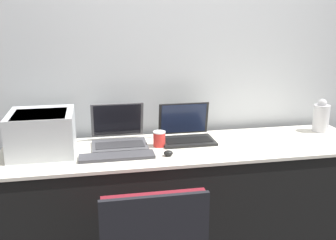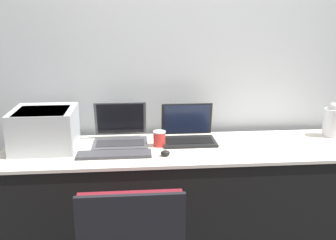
{
  "view_description": "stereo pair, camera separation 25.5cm",
  "coord_description": "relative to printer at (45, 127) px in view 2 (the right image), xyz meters",
  "views": [
    {
      "loc": [
        -0.61,
        -2.07,
        1.63
      ],
      "look_at": [
        -0.13,
        0.34,
        0.96
      ],
      "focal_mm": 42.0,
      "sensor_mm": 36.0,
      "label": 1
    },
    {
      "loc": [
        -0.35,
        -2.11,
        1.63
      ],
      "look_at": [
        -0.13,
        0.34,
        0.96
      ],
      "focal_mm": 42.0,
      "sensor_mm": 36.0,
      "label": 2
    }
  ],
  "objects": [
    {
      "name": "printer",
      "position": [
        0.0,
        0.0,
        0.0
      ],
      "size": [
        0.39,
        0.39,
        0.26
      ],
      "color": "#B2B7BC",
      "rests_on": "table"
    },
    {
      "name": "external_keyboard",
      "position": [
        0.45,
        -0.19,
        -0.13
      ],
      "size": [
        0.46,
        0.13,
        0.02
      ],
      "color": "#3D3D42",
      "rests_on": "table"
    },
    {
      "name": "mouse",
      "position": [
        0.76,
        -0.21,
        -0.12
      ],
      "size": [
        0.06,
        0.05,
        0.04
      ],
      "color": "black",
      "rests_on": "table"
    },
    {
      "name": "wall_back",
      "position": [
        0.93,
        0.36,
        0.38
      ],
      "size": [
        8.0,
        0.05,
        2.6
      ],
      "color": "silver",
      "rests_on": "ground_plane"
    },
    {
      "name": "coffee_cup",
      "position": [
        0.74,
        -0.02,
        -0.09
      ],
      "size": [
        0.08,
        0.08,
        0.1
      ],
      "color": "red",
      "rests_on": "table"
    },
    {
      "name": "table",
      "position": [
        0.93,
        -0.06,
        -0.53
      ],
      "size": [
        2.42,
        0.64,
        0.78
      ],
      "color": "black",
      "rests_on": "ground_plane"
    },
    {
      "name": "metal_pitcher",
      "position": [
        1.97,
        0.09,
        -0.03
      ],
      "size": [
        0.12,
        0.12,
        0.25
      ],
      "color": "silver",
      "rests_on": "table"
    },
    {
      "name": "laptop_right",
      "position": [
        0.94,
        0.07,
        -0.09
      ],
      "size": [
        0.36,
        0.28,
        0.25
      ],
      "color": "black",
      "rests_on": "table"
    },
    {
      "name": "laptop_left",
      "position": [
        0.48,
        0.08,
        -0.08
      ],
      "size": [
        0.36,
        0.33,
        0.26
      ],
      "color": "#4C4C51",
      "rests_on": "table"
    }
  ]
}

